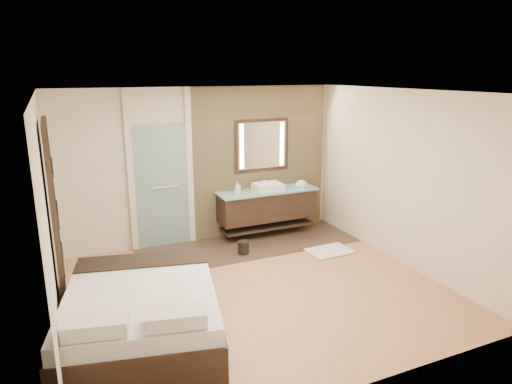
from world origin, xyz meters
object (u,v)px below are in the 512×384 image
vanity (267,205)px  mirror_unit (262,145)px  bed (142,314)px  waste_bin (244,248)px

vanity → mirror_unit: (0.00, 0.24, 1.07)m
bed → vanity: bearing=54.9°
bed → waste_bin: (2.00, 1.86, -0.21)m
vanity → mirror_unit: mirror_unit is taller
vanity → waste_bin: bearing=-138.3°
waste_bin → bed: bearing=-137.2°
vanity → waste_bin: size_ratio=8.04×
vanity → mirror_unit: bearing=90.0°
vanity → bed: size_ratio=0.78×
bed → mirror_unit: bearing=57.5°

